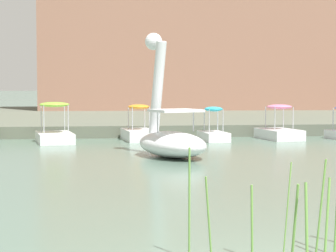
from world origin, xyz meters
TOP-DOWN VIEW (x-y plane):
  - shore_bank_far at (0.00, 32.91)m, footprint 154.93×26.43m
  - swan_boat at (-0.45, 12.54)m, footprint 2.68×3.54m
  - pedal_boat_pink at (4.88, 18.42)m, footprint 1.64×2.41m
  - pedal_boat_cyan at (2.01, 18.03)m, footprint 1.08×1.91m
  - pedal_boat_orange at (-0.99, 18.52)m, footprint 1.40×2.30m
  - pedal_boat_lime at (-4.35, 18.04)m, footprint 1.70×2.58m
  - apartment_block at (5.46, 40.23)m, footprint 24.01×9.81m
  - reed_clump_foreground at (-0.26, 0.66)m, footprint 2.44×1.52m

SIDE VIEW (x-z plane):
  - shore_bank_far at x=0.00m, z-range 0.00..0.52m
  - pedal_boat_cyan at x=2.01m, z-range -0.31..1.08m
  - pedal_boat_pink at x=4.88m, z-range -0.34..1.12m
  - pedal_boat_orange at x=-0.99m, z-range -0.34..1.13m
  - pedal_boat_lime at x=-4.35m, z-range -0.32..1.27m
  - reed_clump_foreground at x=-0.26m, z-range -0.13..1.36m
  - swan_boat at x=-0.45m, z-range -1.29..2.66m
  - apartment_block at x=5.46m, z-range 0.52..14.59m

